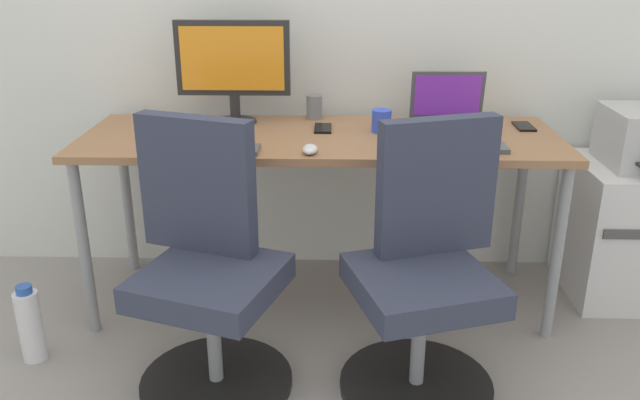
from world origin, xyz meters
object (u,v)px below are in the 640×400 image
(desktop_monitor, at_px, (233,65))
(open_laptop, at_px, (449,115))
(coffee_mug, at_px, (381,121))
(side_cabinet, at_px, (635,230))
(office_chair_right, at_px, (426,274))
(water_bottle_on_floor, at_px, (30,325))
(office_chair_left, at_px, (207,272))

(desktop_monitor, bearing_deg, open_laptop, -3.97)
(coffee_mug, bearing_deg, open_laptop, 14.38)
(open_laptop, height_order, coffee_mug, open_laptop)
(side_cabinet, bearing_deg, open_laptop, 179.30)
(coffee_mug, bearing_deg, side_cabinet, 3.15)
(office_chair_right, height_order, coffee_mug, office_chair_right)
(office_chair_right, height_order, side_cabinet, office_chair_right)
(water_bottle_on_floor, bearing_deg, side_cabinet, 13.56)
(side_cabinet, relative_size, water_bottle_on_floor, 1.94)
(office_chair_left, height_order, open_laptop, open_laptop)
(side_cabinet, bearing_deg, office_chair_left, -158.84)
(side_cabinet, relative_size, desktop_monitor, 1.25)
(desktop_monitor, distance_m, open_laptop, 0.93)
(office_chair_left, distance_m, side_cabinet, 1.90)
(side_cabinet, xyz_separation_m, open_laptop, (-0.86, 0.01, 0.51))
(office_chair_right, relative_size, coffee_mug, 10.22)
(water_bottle_on_floor, height_order, coffee_mug, coffee_mug)
(water_bottle_on_floor, xyz_separation_m, open_laptop, (1.61, 0.61, 0.66))
(office_chair_right, xyz_separation_m, open_laptop, (0.16, 0.69, 0.39))
(office_chair_left, relative_size, coffee_mug, 10.22)
(side_cabinet, xyz_separation_m, coffee_mug, (-1.14, -0.06, 0.50))
(office_chair_left, height_order, desktop_monitor, desktop_monitor)
(office_chair_right, xyz_separation_m, desktop_monitor, (-0.75, 0.76, 0.58))
(office_chair_right, distance_m, coffee_mug, 0.74)
(office_chair_right, relative_size, open_laptop, 3.03)
(coffee_mug, bearing_deg, office_chair_right, -78.65)
(coffee_mug, bearing_deg, office_chair_left, -135.18)
(office_chair_left, distance_m, water_bottle_on_floor, 0.76)
(side_cabinet, bearing_deg, coffee_mug, -176.85)
(office_chair_left, bearing_deg, coffee_mug, 44.82)
(office_chair_right, distance_m, open_laptop, 0.81)
(office_chair_left, relative_size, open_laptop, 3.03)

